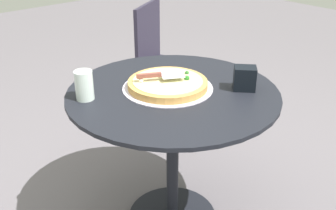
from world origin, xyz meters
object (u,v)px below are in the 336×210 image
(patio_table, at_px, (173,123))
(drinking_cup, at_px, (84,85))
(pizza_on_tray, at_px, (168,84))
(patio_chair_far, at_px, (164,58))
(napkin_dispenser, at_px, (245,78))
(pizza_server, at_px, (160,75))

(patio_table, xyz_separation_m, drinking_cup, (0.18, 0.33, 0.23))
(pizza_on_tray, bearing_deg, patio_chair_far, -39.58)
(drinking_cup, xyz_separation_m, napkin_dispenser, (-0.38, -0.58, -0.01))
(patio_table, distance_m, napkin_dispenser, 0.38)
(drinking_cup, bearing_deg, patio_chair_far, -57.16)
(patio_chair_far, bearing_deg, patio_table, 141.57)
(pizza_on_tray, bearing_deg, patio_table, 176.85)
(pizza_on_tray, height_order, drinking_cup, drinking_cup)
(pizza_on_tray, distance_m, pizza_server, 0.06)
(napkin_dispenser, height_order, patio_chair_far, patio_chair_far)
(napkin_dispenser, bearing_deg, patio_table, -171.32)
(drinking_cup, height_order, patio_chair_far, patio_chair_far)
(pizza_on_tray, xyz_separation_m, napkin_dispenser, (-0.23, -0.24, 0.03))
(patio_table, distance_m, drinking_cup, 0.44)
(pizza_server, height_order, patio_chair_far, patio_chair_far)
(patio_table, relative_size, pizza_on_tray, 2.32)
(patio_table, height_order, patio_chair_far, patio_chair_far)
(patio_table, distance_m, patio_chair_far, 1.04)
(pizza_on_tray, bearing_deg, drinking_cup, 66.36)
(patio_table, distance_m, pizza_on_tray, 0.19)
(drinking_cup, bearing_deg, pizza_on_tray, -113.64)
(pizza_on_tray, height_order, patio_chair_far, patio_chair_far)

